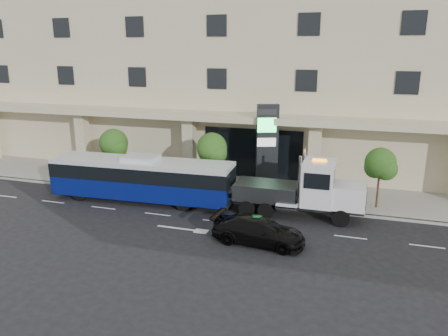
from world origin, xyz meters
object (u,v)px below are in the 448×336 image
object	(u,v)px
city_bus	(142,178)
tow_truck	(305,191)
signage_pylon	(267,146)
black_sedan	(258,230)

from	to	relation	value
city_bus	tow_truck	bearing A→B (deg)	-0.81
tow_truck	signage_pylon	xyz separation A→B (m)	(-3.38, 4.61, 1.63)
black_sedan	city_bus	bearing A→B (deg)	69.79
signage_pylon	black_sedan	bearing A→B (deg)	-100.88
city_bus	signage_pylon	world-z (taller)	signage_pylon
black_sedan	signage_pylon	world-z (taller)	signage_pylon
tow_truck	signage_pylon	bearing A→B (deg)	126.16
tow_truck	black_sedan	world-z (taller)	tow_truck
city_bus	tow_truck	world-z (taller)	tow_truck
black_sedan	signage_pylon	bearing A→B (deg)	14.14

